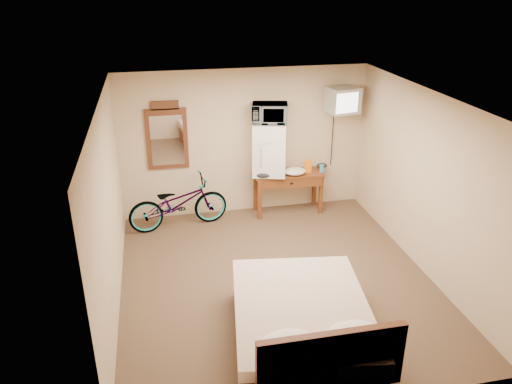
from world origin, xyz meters
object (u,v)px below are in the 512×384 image
(mini_fridge, at_px, (269,148))
(bed, at_px, (303,325))
(blue_cup, at_px, (322,168))
(desk, at_px, (289,180))
(microwave, at_px, (270,113))
(wall_mirror, at_px, (167,137))
(bicycle, at_px, (178,203))
(crt_television, at_px, (343,100))

(mini_fridge, height_order, bed, mini_fridge)
(mini_fridge, xyz_separation_m, blue_cup, (0.90, -0.13, -0.38))
(blue_cup, relative_size, bed, 0.06)
(desk, distance_m, mini_fridge, 0.68)
(microwave, bearing_deg, desk, 3.12)
(microwave, xyz_separation_m, blue_cup, (0.90, -0.13, -0.99))
(wall_mirror, height_order, bed, wall_mirror)
(mini_fridge, bearing_deg, bicycle, -172.30)
(bed, bearing_deg, wall_mirror, 109.03)
(crt_television, bearing_deg, microwave, 177.95)
(mini_fridge, relative_size, blue_cup, 6.73)
(microwave, distance_m, blue_cup, 1.34)
(mini_fridge, xyz_separation_m, bed, (-0.41, -3.44, -0.90))
(crt_television, height_order, bed, crt_television)
(mini_fridge, xyz_separation_m, bicycle, (-1.58, -0.21, -0.77))
(blue_cup, bearing_deg, desk, 172.75)
(microwave, relative_size, wall_mirror, 0.50)
(bed, bearing_deg, crt_television, 64.26)
(wall_mirror, bearing_deg, desk, -7.61)
(mini_fridge, relative_size, bicycle, 0.55)
(mini_fridge, xyz_separation_m, wall_mirror, (-1.67, 0.21, 0.25))
(bicycle, relative_size, bed, 0.76)
(desk, bearing_deg, bed, -102.49)
(wall_mirror, distance_m, bicycle, 1.10)
(microwave, bearing_deg, mini_fridge, -110.35)
(desk, bearing_deg, wall_mirror, 172.39)
(bed, bearing_deg, mini_fridge, 83.15)
(wall_mirror, distance_m, bed, 4.03)
(microwave, distance_m, bed, 3.78)
(bed, bearing_deg, desk, 77.51)
(bicycle, bearing_deg, blue_cup, -97.55)
(desk, height_order, bed, bed)
(desk, xyz_separation_m, mini_fridge, (-0.34, 0.06, 0.58))
(desk, xyz_separation_m, bicycle, (-1.91, -0.15, -0.18))
(blue_cup, xyz_separation_m, bed, (-1.31, -3.31, -0.52))
(blue_cup, relative_size, crt_television, 0.21)
(crt_television, height_order, wall_mirror, crt_television)
(bed, bearing_deg, blue_cup, 68.40)
(microwave, xyz_separation_m, crt_television, (1.23, -0.04, 0.16))
(desk, distance_m, wall_mirror, 2.19)
(desk, distance_m, blue_cup, 0.60)
(blue_cup, distance_m, wall_mirror, 2.67)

